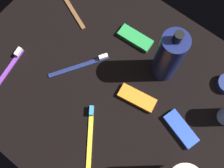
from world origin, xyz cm
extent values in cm
cube|color=black|center=(0.00, 0.00, -0.60)|extent=(84.00, 64.00, 1.20)
cylinder|color=navy|center=(8.15, 12.94, 9.41)|extent=(6.77, 6.77, 18.83)
cylinder|color=black|center=(8.15, 12.94, 20.23)|extent=(2.20, 2.20, 2.80)
cube|color=brown|center=(-26.43, 12.61, 0.45)|extent=(17.16, 7.78, 0.90)
cube|color=navy|center=(-11.36, -1.01, 0.45)|extent=(10.69, 15.82, 0.90)
cube|color=white|center=(-7.33, 5.31, 1.50)|extent=(2.33, 2.78, 1.20)
cube|color=yellow|center=(4.34, -15.00, 0.45)|extent=(11.61, 15.23, 0.90)
cube|color=#338CCC|center=(-0.10, -8.95, 1.50)|extent=(2.42, 2.75, 1.20)
cube|color=purple|center=(-26.39, -16.02, 0.45)|extent=(4.13, 17.95, 0.90)
cube|color=white|center=(-27.62, -8.62, 1.50)|extent=(1.51, 2.74, 1.20)
cube|color=blue|center=(21.71, 1.99, 0.75)|extent=(11.11, 6.80, 1.50)
cube|color=orange|center=(7.52, 1.61, 0.75)|extent=(10.93, 5.70, 1.50)
cube|color=green|center=(-3.81, 16.03, 0.75)|extent=(10.64, 4.66, 1.50)
camera|label=1|loc=(14.09, -17.97, 74.10)|focal=44.16mm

